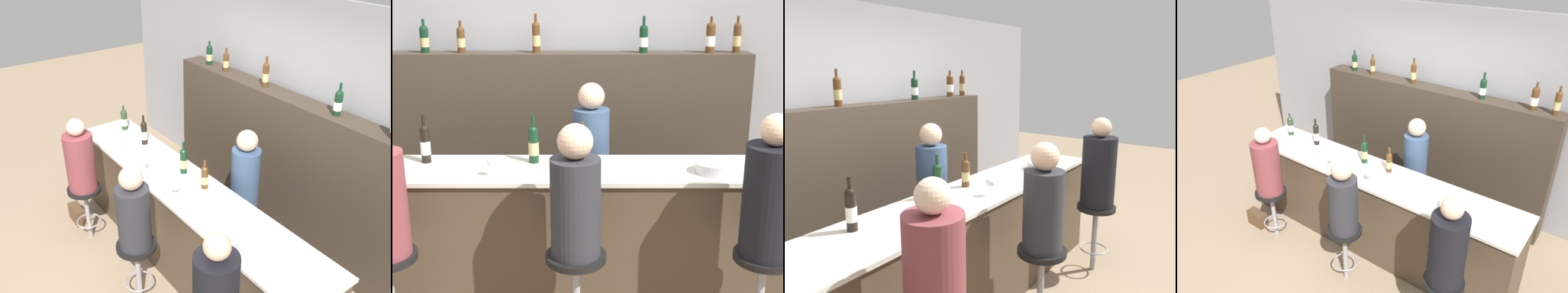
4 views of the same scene
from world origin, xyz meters
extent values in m
plane|color=#8C755B|center=(0.00, 0.00, 0.00)|extent=(16.00, 16.00, 0.00)
cube|color=gray|center=(0.00, 1.76, 1.30)|extent=(6.40, 0.05, 2.60)
cube|color=#473828|center=(0.00, 0.28, 0.48)|extent=(3.37, 0.57, 0.97)
cube|color=beige|center=(0.00, 0.28, 0.98)|extent=(3.41, 0.61, 0.03)
cube|color=#382D23|center=(0.00, 1.53, 0.82)|extent=(3.20, 0.28, 1.63)
cylinder|color=#233823|center=(-1.43, 0.41, 1.10)|extent=(0.07, 0.07, 0.21)
cylinder|color=beige|center=(-1.43, 0.41, 1.09)|extent=(0.08, 0.08, 0.08)
sphere|color=#233823|center=(-1.43, 0.41, 1.21)|extent=(0.07, 0.07, 0.07)
cylinder|color=#233823|center=(-1.43, 0.41, 1.26)|extent=(0.02, 0.02, 0.07)
cylinder|color=black|center=(-0.96, 0.41, 1.12)|extent=(0.07, 0.07, 0.24)
cylinder|color=white|center=(-0.96, 0.41, 1.10)|extent=(0.07, 0.07, 0.10)
sphere|color=black|center=(-0.96, 0.41, 1.23)|extent=(0.07, 0.07, 0.07)
cylinder|color=black|center=(-0.96, 0.41, 1.29)|extent=(0.02, 0.02, 0.09)
cylinder|color=black|center=(-0.21, 0.41, 1.11)|extent=(0.07, 0.07, 0.23)
cylinder|color=tan|center=(-0.21, 0.41, 1.10)|extent=(0.07, 0.07, 0.09)
sphere|color=black|center=(-0.21, 0.41, 1.22)|extent=(0.07, 0.07, 0.07)
cylinder|color=black|center=(-0.21, 0.41, 1.29)|extent=(0.02, 0.02, 0.10)
cylinder|color=#4C2D14|center=(0.14, 0.41, 1.09)|extent=(0.07, 0.07, 0.20)
cylinder|color=tan|center=(0.14, 0.41, 1.09)|extent=(0.07, 0.07, 0.08)
sphere|color=#4C2D14|center=(0.14, 0.41, 1.19)|extent=(0.07, 0.07, 0.07)
cylinder|color=#4C2D14|center=(0.14, 0.41, 1.25)|extent=(0.02, 0.02, 0.08)
cylinder|color=black|center=(-1.24, 1.53, 1.73)|extent=(0.07, 0.07, 0.20)
cylinder|color=tan|center=(-1.24, 1.53, 1.72)|extent=(0.08, 0.08, 0.08)
sphere|color=black|center=(-1.24, 1.53, 1.83)|extent=(0.07, 0.07, 0.07)
cylinder|color=black|center=(-1.24, 1.53, 1.88)|extent=(0.02, 0.02, 0.07)
cylinder|color=#4C2D14|center=(-0.92, 1.53, 1.73)|extent=(0.07, 0.07, 0.19)
cylinder|color=tan|center=(-0.92, 1.53, 1.72)|extent=(0.07, 0.07, 0.08)
sphere|color=#4C2D14|center=(-0.92, 1.53, 1.82)|extent=(0.07, 0.07, 0.07)
cylinder|color=#4C2D14|center=(-0.92, 1.53, 1.87)|extent=(0.02, 0.02, 0.07)
cylinder|color=#4C2D14|center=(-0.27, 1.53, 1.75)|extent=(0.07, 0.07, 0.23)
cylinder|color=tan|center=(-0.27, 1.53, 1.74)|extent=(0.07, 0.07, 0.09)
sphere|color=#4C2D14|center=(-0.27, 1.53, 1.86)|extent=(0.07, 0.07, 0.07)
cylinder|color=#4C2D14|center=(-0.27, 1.53, 1.92)|extent=(0.02, 0.02, 0.09)
cylinder|color=black|center=(0.66, 1.53, 1.73)|extent=(0.07, 0.07, 0.20)
cylinder|color=white|center=(0.66, 1.53, 1.72)|extent=(0.08, 0.08, 0.08)
sphere|color=black|center=(0.66, 1.53, 1.84)|extent=(0.07, 0.07, 0.07)
cylinder|color=black|center=(0.66, 1.53, 1.90)|extent=(0.02, 0.02, 0.09)
cylinder|color=#4C2D14|center=(1.24, 1.53, 1.74)|extent=(0.08, 0.08, 0.22)
cylinder|color=white|center=(1.24, 1.53, 1.73)|extent=(0.08, 0.08, 0.09)
sphere|color=#4C2D14|center=(1.24, 1.53, 1.85)|extent=(0.08, 0.08, 0.08)
cylinder|color=#4C2D14|center=(1.24, 1.53, 1.91)|extent=(0.02, 0.02, 0.07)
cylinder|color=#4C2D14|center=(1.46, 1.53, 1.74)|extent=(0.07, 0.07, 0.22)
cylinder|color=tan|center=(1.46, 1.53, 1.73)|extent=(0.07, 0.07, 0.09)
sphere|color=#4C2D14|center=(1.46, 1.53, 1.86)|extent=(0.07, 0.07, 0.07)
cylinder|color=#4C2D14|center=(1.46, 1.53, 1.91)|extent=(0.02, 0.02, 0.08)
cylinder|color=silver|center=(-0.45, 0.12, 1.00)|extent=(0.07, 0.07, 0.00)
cylinder|color=silver|center=(-0.45, 0.12, 1.04)|extent=(0.01, 0.01, 0.07)
sphere|color=silver|center=(-0.45, 0.12, 1.10)|extent=(0.06, 0.06, 0.06)
cylinder|color=silver|center=(0.08, 0.12, 1.00)|extent=(0.07, 0.07, 0.00)
cylinder|color=silver|center=(0.08, 0.12, 1.03)|extent=(0.01, 0.01, 0.06)
sphere|color=silver|center=(0.08, 0.12, 1.10)|extent=(0.08, 0.08, 0.08)
cylinder|color=#B7B7BC|center=(1.01, 0.19, 1.03)|extent=(0.24, 0.24, 0.07)
cylinder|color=gray|center=(-1.02, -0.33, 0.31)|extent=(0.05, 0.05, 0.63)
torus|color=gray|center=(-1.02, -0.33, 0.22)|extent=(0.27, 0.27, 0.02)
cylinder|color=black|center=(-1.02, -0.33, 0.65)|extent=(0.36, 0.36, 0.04)
cylinder|color=brown|center=(-1.02, -0.33, 0.98)|extent=(0.31, 0.31, 0.63)
sphere|color=beige|center=(-1.02, -0.33, 1.39)|extent=(0.18, 0.18, 0.18)
cylinder|color=gray|center=(0.10, -0.33, 0.31)|extent=(0.05, 0.05, 0.63)
torus|color=gray|center=(0.10, -0.33, 0.22)|extent=(0.27, 0.27, 0.02)
cylinder|color=black|center=(0.10, -0.33, 0.65)|extent=(0.36, 0.36, 0.04)
cylinder|color=#28282D|center=(0.10, -0.33, 0.97)|extent=(0.29, 0.29, 0.59)
sphere|color=#D8AD8C|center=(0.10, -0.33, 1.36)|extent=(0.20, 0.20, 0.20)
cylinder|color=black|center=(1.22, -0.33, 0.65)|extent=(0.36, 0.36, 0.04)
cylinder|color=black|center=(1.22, -0.33, 1.00)|extent=(0.31, 0.31, 0.67)
sphere|color=#D8AD8C|center=(1.22, -0.33, 1.43)|extent=(0.18, 0.18, 0.18)
cylinder|color=#334766|center=(0.20, 0.87, 0.64)|extent=(0.28, 0.28, 1.28)
sphere|color=#D8AD8C|center=(0.20, 0.87, 1.38)|extent=(0.21, 0.21, 0.21)
cube|color=#513823|center=(-1.39, -0.33, 0.10)|extent=(0.26, 0.12, 0.20)
camera|label=1|loc=(2.83, -1.69, 3.27)|focal=40.00mm
camera|label=2|loc=(0.17, -3.24, 2.20)|focal=50.00mm
camera|label=3|loc=(-2.24, -1.51, 1.97)|focal=35.00mm
camera|label=4|loc=(2.14, -2.57, 3.20)|focal=35.00mm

